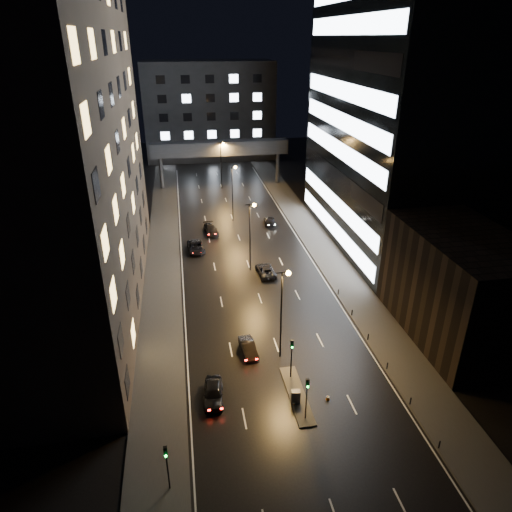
% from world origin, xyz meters
% --- Properties ---
extents(ground, '(160.00, 160.00, 0.00)m').
position_xyz_m(ground, '(0.00, 40.00, 0.00)').
color(ground, black).
rests_on(ground, ground).
extents(sidewalk_left, '(5.00, 110.00, 0.15)m').
position_xyz_m(sidewalk_left, '(-12.50, 35.00, 0.07)').
color(sidewalk_left, '#383533').
rests_on(sidewalk_left, ground).
extents(sidewalk_right, '(5.00, 110.00, 0.15)m').
position_xyz_m(sidewalk_right, '(12.50, 35.00, 0.07)').
color(sidewalk_right, '#383533').
rests_on(sidewalk_right, ground).
extents(building_left, '(15.00, 48.00, 40.00)m').
position_xyz_m(building_left, '(-22.50, 24.00, 20.00)').
color(building_left, '#2D2319').
rests_on(building_left, ground).
extents(building_right_low, '(10.00, 18.00, 12.00)m').
position_xyz_m(building_right_low, '(20.00, 9.00, 6.00)').
color(building_right_low, black).
rests_on(building_right_low, ground).
extents(building_right_glass, '(20.00, 36.00, 45.00)m').
position_xyz_m(building_right_glass, '(25.00, 36.00, 22.50)').
color(building_right_glass, black).
rests_on(building_right_glass, ground).
extents(building_far, '(34.00, 14.00, 25.00)m').
position_xyz_m(building_far, '(0.00, 98.00, 12.50)').
color(building_far, '#333335').
rests_on(building_far, ground).
extents(skybridge, '(30.00, 3.00, 10.00)m').
position_xyz_m(skybridge, '(0.00, 70.00, 8.34)').
color(skybridge, '#333335').
rests_on(skybridge, ground).
extents(median_island, '(1.60, 8.00, 0.15)m').
position_xyz_m(median_island, '(0.30, 2.00, 0.07)').
color(median_island, '#383533').
rests_on(median_island, ground).
extents(traffic_signal_near, '(0.28, 0.34, 4.40)m').
position_xyz_m(traffic_signal_near, '(0.30, 4.49, 3.09)').
color(traffic_signal_near, black).
rests_on(traffic_signal_near, median_island).
extents(traffic_signal_far, '(0.28, 0.34, 4.40)m').
position_xyz_m(traffic_signal_far, '(0.30, -1.01, 3.09)').
color(traffic_signal_far, black).
rests_on(traffic_signal_far, median_island).
extents(traffic_signal_corner, '(0.28, 0.34, 4.40)m').
position_xyz_m(traffic_signal_corner, '(-11.50, -6.01, 2.94)').
color(traffic_signal_corner, black).
rests_on(traffic_signal_corner, ground).
extents(bollard_row, '(0.12, 25.12, 0.90)m').
position_xyz_m(bollard_row, '(10.20, 6.50, 0.45)').
color(bollard_row, black).
rests_on(bollard_row, ground).
extents(streetlight_near, '(1.45, 0.50, 10.15)m').
position_xyz_m(streetlight_near, '(0.16, 8.00, 6.50)').
color(streetlight_near, black).
rests_on(streetlight_near, ground).
extents(streetlight_mid_a, '(1.45, 0.50, 10.15)m').
position_xyz_m(streetlight_mid_a, '(0.16, 28.00, 6.50)').
color(streetlight_mid_a, black).
rests_on(streetlight_mid_a, ground).
extents(streetlight_mid_b, '(1.45, 0.50, 10.15)m').
position_xyz_m(streetlight_mid_b, '(0.16, 48.00, 6.50)').
color(streetlight_mid_b, black).
rests_on(streetlight_mid_b, ground).
extents(streetlight_far, '(1.45, 0.50, 10.15)m').
position_xyz_m(streetlight_far, '(0.16, 68.00, 6.50)').
color(streetlight_far, black).
rests_on(streetlight_far, ground).
extents(car_away_a, '(2.15, 4.54, 1.50)m').
position_xyz_m(car_away_a, '(-7.46, 2.87, 0.75)').
color(car_away_a, black).
rests_on(car_away_a, ground).
extents(car_away_b, '(1.74, 4.08, 1.31)m').
position_xyz_m(car_away_b, '(-3.22, 9.14, 0.65)').
color(car_away_b, black).
rests_on(car_away_b, ground).
extents(car_away_c, '(2.82, 5.39, 1.45)m').
position_xyz_m(car_away_c, '(-7.38, 35.73, 0.72)').
color(car_away_c, black).
rests_on(car_away_c, ground).
extents(car_away_d, '(2.60, 5.05, 1.40)m').
position_xyz_m(car_away_d, '(-4.48, 42.58, 0.70)').
color(car_away_d, black).
rests_on(car_away_d, ground).
extents(car_toward_a, '(2.55, 5.00, 1.35)m').
position_xyz_m(car_toward_a, '(1.96, 26.29, 0.68)').
color(car_toward_a, black).
rests_on(car_toward_a, ground).
extents(car_toward_b, '(2.32, 4.74, 1.33)m').
position_xyz_m(car_toward_b, '(6.25, 45.07, 0.66)').
color(car_toward_b, black).
rests_on(car_toward_b, ground).
extents(utility_cabinet, '(0.87, 0.65, 1.32)m').
position_xyz_m(utility_cabinet, '(-0.10, 1.03, 0.81)').
color(utility_cabinet, '#515053').
rests_on(utility_cabinet, median_island).
extents(cone_a, '(0.43, 0.43, 0.49)m').
position_xyz_m(cone_a, '(-0.28, 0.86, 0.24)').
color(cone_a, '#FB610D').
rests_on(cone_a, ground).
extents(cone_b, '(0.39, 0.39, 0.52)m').
position_xyz_m(cone_b, '(3.00, 0.98, 0.26)').
color(cone_b, orange).
rests_on(cone_b, ground).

